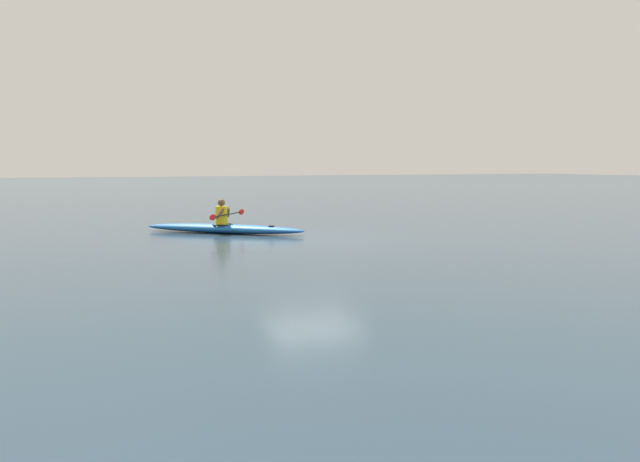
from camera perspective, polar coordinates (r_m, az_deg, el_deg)
ground_plane at (r=16.64m, az=-0.66°, el=-0.82°), size 160.00×160.00×0.00m
kayak at (r=18.45m, az=-8.87°, el=0.23°), size 4.36×3.66×0.27m
kayaker at (r=18.43m, az=-8.99°, el=1.59°), size 1.49×1.85×0.74m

